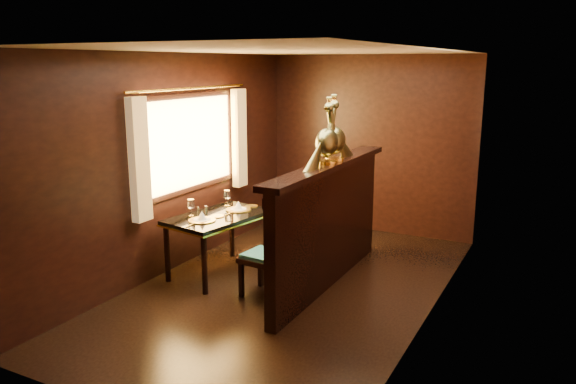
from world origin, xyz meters
name	(u,v)px	position (x,y,z in m)	size (l,w,h in m)	color
ground	(289,288)	(0.00, 0.00, 0.00)	(5.00, 5.00, 0.00)	black
room_shell	(282,143)	(-0.09, 0.02, 1.58)	(3.04, 5.04, 2.52)	black
partition	(328,222)	(0.32, 0.30, 0.71)	(0.26, 2.70, 1.36)	black
dining_table	(218,221)	(-0.92, 0.04, 0.63)	(0.91, 1.29, 0.90)	black
chair_left	(273,241)	(-0.04, -0.28, 0.61)	(0.46, 0.48, 1.18)	black
chair_right	(307,219)	(0.02, 0.39, 0.68)	(0.51, 0.54, 1.31)	black
peacock_left	(327,130)	(0.33, 0.22, 1.71)	(0.22, 0.60, 0.71)	#1C5437
peacock_right	(335,129)	(0.33, 0.44, 1.70)	(0.22, 0.58, 0.69)	#1C5437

